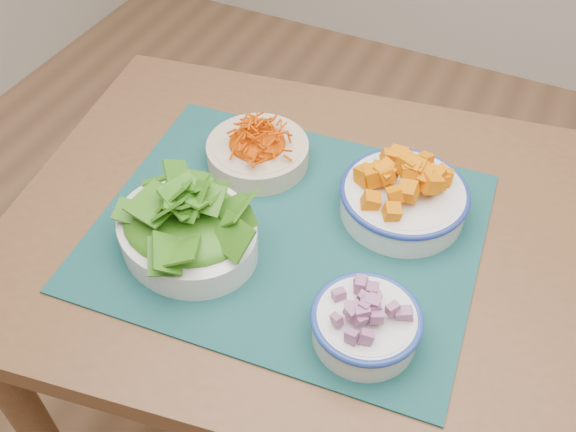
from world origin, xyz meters
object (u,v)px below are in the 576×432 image
(lettuce_bowl, at_px, (186,224))
(squash_bowl, at_px, (405,190))
(carrot_bowl, at_px, (258,148))
(onion_bowl, at_px, (366,321))
(table, at_px, (348,276))
(placemat, at_px, (288,230))

(lettuce_bowl, bearing_deg, squash_bowl, 55.18)
(carrot_bowl, relative_size, lettuce_bowl, 0.66)
(lettuce_bowl, relative_size, onion_bowl, 1.56)
(table, bearing_deg, onion_bowl, -73.25)
(table, height_order, placemat, placemat)
(table, distance_m, lettuce_bowl, 0.30)
(carrot_bowl, bearing_deg, onion_bowl, -40.65)
(carrot_bowl, distance_m, onion_bowl, 0.39)
(onion_bowl, bearing_deg, placemat, 143.41)
(table, relative_size, lettuce_bowl, 4.39)
(squash_bowl, height_order, lettuce_bowl, same)
(placemat, height_order, onion_bowl, onion_bowl)
(placemat, relative_size, onion_bowl, 3.31)
(squash_bowl, bearing_deg, onion_bowl, -82.81)
(carrot_bowl, relative_size, squash_bowl, 0.76)
(squash_bowl, distance_m, onion_bowl, 0.25)
(placemat, relative_size, lettuce_bowl, 2.13)
(placemat, height_order, squash_bowl, squash_bowl)
(carrot_bowl, bearing_deg, squash_bowl, -1.49)
(table, xyz_separation_m, onion_bowl, (0.08, -0.17, 0.15))
(squash_bowl, bearing_deg, lettuce_bowl, -142.08)
(squash_bowl, bearing_deg, carrot_bowl, 178.51)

